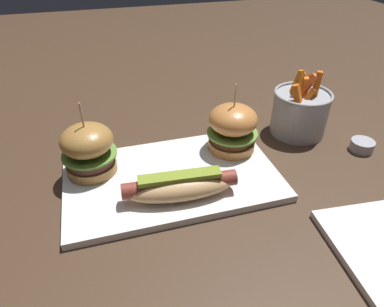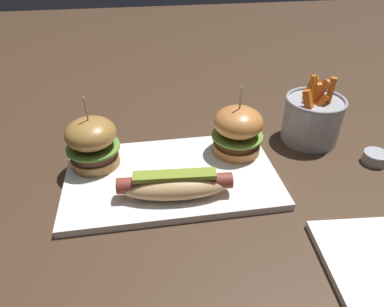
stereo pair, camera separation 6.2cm
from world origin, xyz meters
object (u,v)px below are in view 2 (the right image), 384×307
at_px(slider_right, 238,130).
at_px(fries_bucket, 312,118).
at_px(hot_dog, 175,185).
at_px(sauce_ramekin, 375,157).
at_px(slider_left, 92,142).
at_px(platter_main, 172,176).

distance_m(slider_right, fries_bucket, 0.18).
bearing_deg(hot_dog, sauce_ramekin, 7.07).
relative_size(slider_right, sauce_ramekin, 2.93).
height_order(slider_right, sauce_ramekin, slider_right).
relative_size(slider_left, slider_right, 1.00).
bearing_deg(hot_dog, platter_main, 90.45).
xyz_separation_m(fries_bucket, sauce_ramekin, (0.09, -0.11, -0.04)).
bearing_deg(platter_main, fries_bucket, 16.63).
xyz_separation_m(slider_left, slider_right, (0.28, -0.00, 0.00)).
bearing_deg(hot_dog, slider_left, 140.52).
bearing_deg(fries_bucket, slider_right, -166.89).
distance_m(slider_left, sauce_ramekin, 0.55).
relative_size(platter_main, slider_right, 2.76).
distance_m(slider_left, slider_right, 0.28).
relative_size(platter_main, slider_left, 2.77).
height_order(slider_left, fries_bucket, slider_left).
height_order(platter_main, slider_left, slider_left).
relative_size(platter_main, hot_dog, 2.00).
xyz_separation_m(platter_main, fries_bucket, (0.31, 0.09, 0.04)).
bearing_deg(slider_right, platter_main, -159.06).
xyz_separation_m(hot_dog, fries_bucket, (0.31, 0.16, 0.01)).
bearing_deg(slider_left, slider_right, -0.17).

